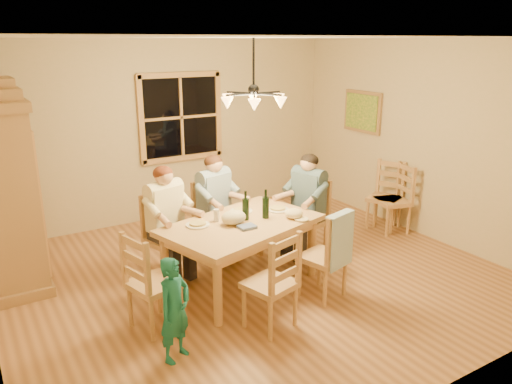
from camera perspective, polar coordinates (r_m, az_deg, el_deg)
floor at (r=6.00m, az=-0.25°, el=-9.49°), size 5.50×5.50×0.00m
ceiling at (r=5.37m, az=-0.28°, el=17.24°), size 5.50×5.00×0.02m
wall_back at (r=7.74m, az=-9.97°, el=6.87°), size 5.50×0.02×2.70m
wall_right at (r=7.31m, az=18.59°, el=5.66°), size 0.02×5.00×2.70m
window at (r=7.75m, az=-8.57°, el=8.45°), size 1.30×0.06×1.30m
painting at (r=8.06m, az=12.06°, el=8.96°), size 0.06×0.78×0.64m
chandelier at (r=5.41m, az=-0.27°, el=10.63°), size 0.77×0.68×0.71m
armoire at (r=6.20m, az=-26.95°, el=-0.05°), size 0.66×1.40×2.30m
dining_table at (r=5.52m, az=-1.65°, el=-4.49°), size 1.91×1.44×0.76m
chair_far_left at (r=5.97m, az=-10.03°, el=-6.73°), size 0.53×0.52×0.99m
chair_far_right at (r=6.40m, az=-4.61°, el=-4.83°), size 0.53×0.52×0.99m
chair_near_left at (r=4.89m, az=1.58°, el=-12.06°), size 0.53×0.52×0.99m
chair_near_right at (r=5.48m, az=7.59°, el=-8.83°), size 0.53×0.52×0.99m
chair_end_left at (r=4.99m, az=-11.45°, el=-11.81°), size 0.52×0.53×0.99m
chair_end_right at (r=6.47m, az=5.80°, el=-4.60°), size 0.52×0.53×0.99m
adult_woman at (r=5.77m, az=-10.30°, el=-1.83°), size 0.48×0.50×0.87m
adult_plaid_man at (r=6.22m, az=-4.73°, el=-0.23°), size 0.48×0.50×0.87m
adult_slate_man at (r=6.30m, az=5.95°, el=-0.05°), size 0.50×0.48×0.87m
towel at (r=5.22m, az=9.45°, el=-5.49°), size 0.39×0.20×0.58m
wine_bottle_a at (r=5.51m, az=-1.20°, el=-1.54°), size 0.08×0.08×0.33m
wine_bottle_b at (r=5.56m, az=1.11°, el=-1.36°), size 0.08×0.08×0.33m
plate_woman at (r=5.41m, az=-6.67°, el=-3.76°), size 0.26×0.26×0.02m
plate_plaid at (r=5.80m, az=-1.71°, el=-2.21°), size 0.26×0.26×0.02m
plate_slate at (r=5.86m, az=2.51°, el=-2.02°), size 0.26×0.26×0.02m
wine_glass_a at (r=5.50m, az=-4.55°, el=-2.67°), size 0.06×0.06×0.14m
wine_glass_b at (r=5.90m, az=1.04°, el=-1.24°), size 0.06×0.06×0.14m
cap at (r=5.61m, az=4.35°, el=-2.46°), size 0.20×0.20×0.11m
napkin at (r=5.31m, az=-1.03°, el=-4.01°), size 0.21×0.18×0.03m
cloth_bundle at (r=5.41m, az=-2.57°, el=-2.92°), size 0.28×0.22×0.15m
child at (r=4.42m, az=-9.28°, el=-13.11°), size 0.41×0.36×0.95m
chair_spare_front at (r=7.48m, az=15.25°, el=-2.13°), size 0.52×0.54×0.99m
chair_spare_back at (r=7.58m, az=14.40°, el=-1.81°), size 0.56×0.57×0.99m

